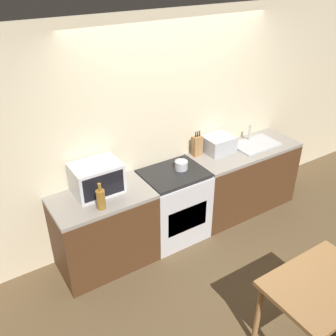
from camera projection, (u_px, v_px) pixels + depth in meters
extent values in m
plane|color=brown|center=(229.00, 267.00, 4.23)|extent=(16.00, 16.00, 0.00)
cube|color=beige|center=(173.00, 126.00, 4.42)|extent=(10.00, 0.06, 2.60)
cube|color=#4C2D19|center=(105.00, 232.00, 4.10)|extent=(1.05, 0.62, 0.86)
cube|color=gray|center=(101.00, 198.00, 3.87)|extent=(1.05, 0.62, 0.04)
cube|color=#4C2D19|center=(242.00, 180.00, 5.03)|extent=(1.48, 0.62, 0.86)
cube|color=gray|center=(245.00, 150.00, 4.81)|extent=(1.48, 0.62, 0.04)
cube|color=silver|center=(173.00, 206.00, 4.51)|extent=(0.74, 0.62, 0.86)
cube|color=black|center=(173.00, 174.00, 4.29)|extent=(0.71, 0.57, 0.04)
cube|color=black|center=(187.00, 219.00, 4.29)|extent=(0.53, 0.02, 0.32)
cylinder|color=#B7B7BC|center=(181.00, 165.00, 4.32)|extent=(0.15, 0.15, 0.10)
cone|color=#B7B7BC|center=(181.00, 159.00, 4.28)|extent=(0.14, 0.14, 0.05)
sphere|color=black|center=(181.00, 157.00, 4.27)|extent=(0.03, 0.03, 0.03)
cube|color=silver|center=(97.00, 178.00, 3.86)|extent=(0.50, 0.37, 0.33)
cube|color=black|center=(104.00, 186.00, 3.74)|extent=(0.44, 0.01, 0.26)
cylinder|color=olive|center=(101.00, 199.00, 3.63)|extent=(0.09, 0.09, 0.21)
cylinder|color=olive|center=(100.00, 187.00, 3.56)|extent=(0.03, 0.03, 0.08)
cube|color=#9E7042|center=(197.00, 146.00, 4.58)|extent=(0.12, 0.08, 0.25)
cylinder|color=black|center=(196.00, 134.00, 4.48)|extent=(0.01, 0.01, 0.07)
cylinder|color=black|center=(198.00, 134.00, 4.50)|extent=(0.01, 0.01, 0.07)
cylinder|color=black|center=(200.00, 133.00, 4.51)|extent=(0.01, 0.01, 0.07)
cube|color=#ADAFB5|center=(218.00, 144.00, 4.68)|extent=(0.36, 0.31, 0.20)
cube|color=black|center=(226.00, 149.00, 4.57)|extent=(0.32, 0.01, 0.16)
cube|color=#ADAFB5|center=(256.00, 144.00, 4.88)|extent=(0.60, 0.39, 0.02)
cylinder|color=#ADAFB5|center=(250.00, 132.00, 4.92)|extent=(0.03, 0.03, 0.22)
cube|color=#9E7042|center=(323.00, 285.00, 3.05)|extent=(0.93, 0.65, 0.04)
cylinder|color=#9E7042|center=(258.00, 315.00, 3.25)|extent=(0.05, 0.05, 0.71)
cylinder|color=#9E7042|center=(319.00, 277.00, 3.62)|extent=(0.05, 0.05, 0.71)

